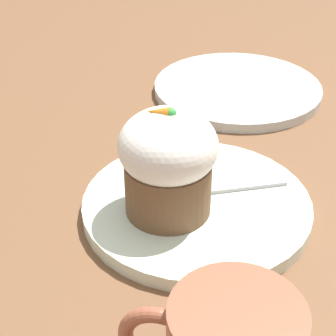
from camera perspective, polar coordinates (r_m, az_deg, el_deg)
name	(u,v)px	position (r m, az deg, el deg)	size (l,w,h in m)	color
ground_plane	(196,212)	(0.55, 2.90, -4.47)	(4.00, 4.00, 0.00)	brown
dessert_plate	(197,206)	(0.54, 2.92, -3.86)	(0.22, 0.22, 0.01)	silver
carrot_cake	(168,162)	(0.50, 0.00, 0.63)	(0.09, 0.09, 0.11)	brown
spoon	(198,191)	(0.55, 3.03, -2.32)	(0.13, 0.07, 0.01)	#B7B7BC
side_plate	(238,89)	(0.78, 7.14, 8.00)	(0.23, 0.23, 0.01)	silver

